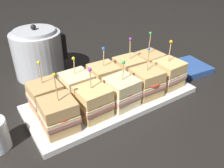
% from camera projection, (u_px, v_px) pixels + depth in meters
% --- Properties ---
extents(ground_plane, '(6.00, 6.00, 0.00)m').
position_uv_depth(ground_plane, '(112.00, 101.00, 0.81)').
color(ground_plane, black).
extents(serving_platter, '(0.56, 0.24, 0.02)m').
position_uv_depth(serving_platter, '(112.00, 98.00, 0.80)').
color(serving_platter, silver).
rests_on(serving_platter, ground_plane).
extents(sandwich_front_far_left, '(0.10, 0.10, 0.17)m').
position_uv_depth(sandwich_front_far_left, '(59.00, 115.00, 0.64)').
color(sandwich_front_far_left, tan).
rests_on(sandwich_front_far_left, serving_platter).
extents(sandwich_front_left, '(0.10, 0.10, 0.16)m').
position_uv_depth(sandwich_front_left, '(93.00, 102.00, 0.69)').
color(sandwich_front_left, tan).
rests_on(sandwich_front_left, serving_platter).
extents(sandwich_front_center, '(0.10, 0.10, 0.16)m').
position_uv_depth(sandwich_front_center, '(122.00, 92.00, 0.74)').
color(sandwich_front_center, beige).
rests_on(sandwich_front_center, serving_platter).
extents(sandwich_front_right, '(0.10, 0.10, 0.17)m').
position_uv_depth(sandwich_front_right, '(146.00, 83.00, 0.78)').
color(sandwich_front_right, tan).
rests_on(sandwich_front_right, serving_platter).
extents(sandwich_front_far_right, '(0.10, 0.10, 0.17)m').
position_uv_depth(sandwich_front_far_right, '(168.00, 74.00, 0.84)').
color(sandwich_front_far_right, tan).
rests_on(sandwich_front_far_right, serving_platter).
extents(sandwich_back_far_left, '(0.10, 0.10, 0.16)m').
position_uv_depth(sandwich_back_far_left, '(46.00, 97.00, 0.72)').
color(sandwich_back_far_left, tan).
rests_on(sandwich_back_far_left, serving_platter).
extents(sandwich_back_left, '(0.09, 0.09, 0.15)m').
position_uv_depth(sandwich_back_left, '(77.00, 87.00, 0.76)').
color(sandwich_back_left, beige).
rests_on(sandwich_back_left, serving_platter).
extents(sandwich_back_center, '(0.10, 0.10, 0.16)m').
position_uv_depth(sandwich_back_center, '(104.00, 78.00, 0.81)').
color(sandwich_back_center, tan).
rests_on(sandwich_back_center, serving_platter).
extents(sandwich_back_right, '(0.10, 0.10, 0.17)m').
position_uv_depth(sandwich_back_right, '(129.00, 71.00, 0.86)').
color(sandwich_back_right, tan).
rests_on(sandwich_back_right, serving_platter).
extents(sandwich_back_far_right, '(0.10, 0.10, 0.17)m').
position_uv_depth(sandwich_back_far_right, '(149.00, 64.00, 0.91)').
color(sandwich_back_far_right, tan).
rests_on(sandwich_back_far_right, serving_platter).
extents(kettle_steel, '(0.21, 0.19, 0.21)m').
position_uv_depth(kettle_steel, '(38.00, 53.00, 0.92)').
color(kettle_steel, '#B7BABF').
rests_on(kettle_steel, ground_plane).
extents(napkin_stack, '(0.16, 0.16, 0.02)m').
position_uv_depth(napkin_stack, '(188.00, 67.00, 0.99)').
color(napkin_stack, navy).
rests_on(napkin_stack, ground_plane).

